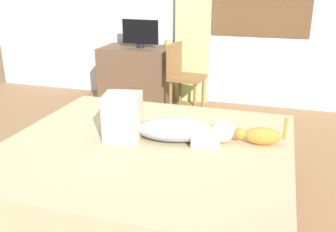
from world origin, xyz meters
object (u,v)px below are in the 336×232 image
at_px(desk, 137,76).
at_px(tv_monitor, 140,33).
at_px(bed, 147,172).
at_px(person_lying, 162,125).
at_px(cat, 260,136).
at_px(chair_by_desk, 182,73).
at_px(cup, 167,43).

bearing_deg(desk, tv_monitor, 0.00).
bearing_deg(bed, person_lying, 49.15).
bearing_deg(desk, cat, -49.00).
distance_m(bed, desk, 2.37).
distance_m(cat, chair_by_desk, 1.98).
distance_m(bed, cat, 0.86).
distance_m(person_lying, desk, 2.32).
relative_size(person_lying, cat, 2.64).
height_order(cat, cup, cup).
xyz_separation_m(person_lying, tv_monitor, (-0.95, 2.08, 0.35)).
bearing_deg(cat, bed, -164.15).
xyz_separation_m(bed, person_lying, (0.08, 0.10, 0.34)).
bearing_deg(chair_by_desk, bed, -82.60).
height_order(cat, tv_monitor, tv_monitor).
relative_size(bed, cup, 26.72).
bearing_deg(cup, desk, -150.95).
xyz_separation_m(bed, cat, (0.77, 0.22, 0.30)).
bearing_deg(desk, bed, -66.97).
distance_m(cat, tv_monitor, 2.58).
xyz_separation_m(bed, cup, (-0.57, 2.37, 0.55)).
height_order(cup, chair_by_desk, chair_by_desk).
height_order(person_lying, cat, person_lying).
height_order(tv_monitor, chair_by_desk, tv_monitor).
bearing_deg(cat, cup, 122.02).
height_order(desk, chair_by_desk, chair_by_desk).
distance_m(tv_monitor, chair_by_desk, 0.79).
xyz_separation_m(bed, desk, (-0.92, 2.17, 0.15)).
bearing_deg(person_lying, cat, 10.18).
relative_size(tv_monitor, chair_by_desk, 0.56).
bearing_deg(desk, chair_by_desk, -20.70).
distance_m(tv_monitor, cup, 0.38).
bearing_deg(cup, person_lying, -73.98).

